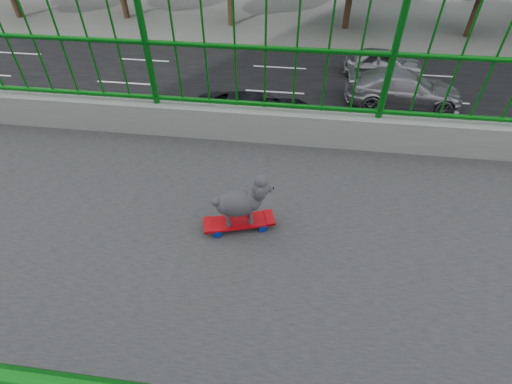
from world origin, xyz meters
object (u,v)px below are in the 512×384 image
object	(u,v)px
car_6	(201,156)
skateboard	(239,222)
car_2	(257,114)
car_5	(485,248)
car_3	(404,89)
car_4	(383,62)
poodle	(241,201)

from	to	relation	value
car_6	skateboard	bearing A→B (deg)	19.05
skateboard	car_6	distance (m)	11.39
car_2	car_5	distance (m)	9.75
car_3	car_4	distance (m)	3.25
car_3	poodle	bearing A→B (deg)	161.40
car_2	car_4	distance (m)	8.82
skateboard	car_3	bearing A→B (deg)	144.45
car_5	car_6	size ratio (longest dim) A/B	0.81
poodle	car_6	world-z (taller)	poodle
skateboard	car_3	size ratio (longest dim) A/B	0.10
skateboard	car_4	bearing A→B (deg)	149.10
car_3	car_4	world-z (taller)	car_3
car_2	car_6	distance (m)	3.61
car_2	car_6	size ratio (longest dim) A/B	1.01
car_5	car_6	xyz separation A→B (m)	(-3.20, -9.02, 0.03)
skateboard	car_3	world-z (taller)	skateboard
car_2	car_5	bearing A→B (deg)	-131.05
skateboard	car_2	distance (m)	13.77
car_2	car_4	xyz separation A→B (m)	(-6.40, 6.06, -0.06)
poodle	skateboard	bearing A→B (deg)	-90.00
car_3	car_2	bearing A→B (deg)	115.79
poodle	car_2	distance (m)	13.87
poodle	car_5	bearing A→B (deg)	117.47
poodle	car_5	distance (m)	10.52
car_4	car_6	world-z (taller)	car_6
poodle	car_6	size ratio (longest dim) A/B	0.07
car_3	car_6	world-z (taller)	car_3
car_4	car_6	xyz separation A→B (m)	(9.60, -7.74, 0.06)
car_6	car_2	bearing A→B (deg)	152.43
car_2	car_5	size ratio (longest dim) A/B	1.24
car_5	car_3	bearing A→B (deg)	-175.67
car_2	car_3	size ratio (longest dim) A/B	1.02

